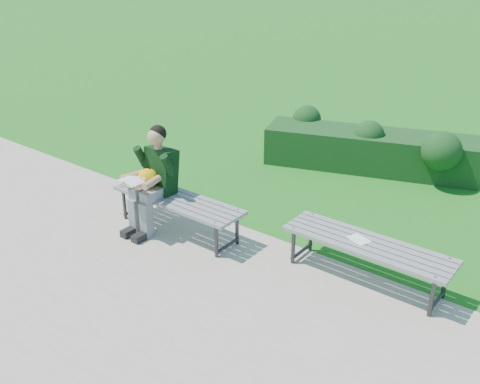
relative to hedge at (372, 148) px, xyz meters
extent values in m
plane|color=#227619|center=(-0.40, -2.85, -0.36)|extent=(80.00, 80.00, 0.00)
cube|color=#BDAC9B|center=(-0.40, -4.60, -0.35)|extent=(30.00, 3.50, 0.02)
cube|color=#183D14|center=(-0.04, 0.01, -0.06)|extent=(3.38, 1.84, 0.60)
sphere|color=#183D14|center=(-1.26, 0.07, 0.21)|extent=(0.62, 0.62, 0.49)
sphere|color=#183D14|center=(-0.03, -0.07, 0.21)|extent=(0.61, 0.61, 0.48)
sphere|color=#183D14|center=(1.10, -0.07, 0.21)|extent=(0.74, 0.74, 0.58)
cube|color=gray|center=(-0.97, -3.65, 0.09)|extent=(1.80, 0.08, 0.04)
cube|color=gray|center=(-0.97, -3.55, 0.09)|extent=(1.80, 0.08, 0.04)
cube|color=gray|center=(-0.97, -3.44, 0.09)|extent=(1.80, 0.08, 0.04)
cube|color=gray|center=(-0.97, -3.34, 0.09)|extent=(1.80, 0.08, 0.04)
cube|color=gray|center=(-0.97, -3.23, 0.09)|extent=(1.80, 0.08, 0.04)
cylinder|color=#2D2D30|center=(-1.75, -3.63, -0.13)|extent=(0.04, 0.04, 0.41)
cylinder|color=#2D2D30|center=(-1.75, -3.25, -0.13)|extent=(0.04, 0.04, 0.41)
cylinder|color=#2D2D30|center=(-1.75, -3.44, 0.05)|extent=(0.04, 0.42, 0.04)
cylinder|color=#2D2D30|center=(-1.75, -3.44, -0.28)|extent=(0.04, 0.42, 0.04)
cylinder|color=gray|center=(-1.75, -3.65, 0.12)|extent=(0.02, 0.02, 0.01)
cylinder|color=gray|center=(-1.75, -3.23, 0.12)|extent=(0.02, 0.02, 0.01)
cylinder|color=#2D2D30|center=(-0.19, -3.63, -0.13)|extent=(0.04, 0.04, 0.41)
cylinder|color=#2D2D30|center=(-0.19, -3.25, -0.13)|extent=(0.04, 0.04, 0.41)
cylinder|color=#2D2D30|center=(-0.19, -3.44, 0.05)|extent=(0.04, 0.42, 0.04)
cylinder|color=#2D2D30|center=(-0.19, -3.44, -0.28)|extent=(0.04, 0.42, 0.04)
cylinder|color=gray|center=(-0.19, -3.65, 0.12)|extent=(0.02, 0.02, 0.01)
cylinder|color=gray|center=(-0.19, -3.23, 0.12)|extent=(0.02, 0.02, 0.01)
cube|color=gray|center=(1.35, -3.22, 0.09)|extent=(1.80, 0.08, 0.04)
cube|color=gray|center=(1.35, -3.12, 0.09)|extent=(1.80, 0.08, 0.04)
cube|color=gray|center=(1.35, -3.02, 0.09)|extent=(1.80, 0.09, 0.04)
cube|color=gray|center=(1.35, -2.91, 0.09)|extent=(1.80, 0.09, 0.04)
cube|color=gray|center=(1.35, -2.81, 0.09)|extent=(1.80, 0.09, 0.04)
cylinder|color=#2D2D30|center=(0.57, -3.21, -0.13)|extent=(0.04, 0.04, 0.41)
cylinder|color=#2D2D30|center=(0.57, -2.83, -0.13)|extent=(0.04, 0.04, 0.41)
cylinder|color=#2D2D30|center=(0.57, -3.02, 0.05)|extent=(0.04, 0.42, 0.04)
cylinder|color=#2D2D30|center=(0.57, -3.02, -0.28)|extent=(0.04, 0.42, 0.04)
cylinder|color=gray|center=(0.57, -3.22, 0.12)|extent=(0.02, 0.02, 0.01)
cylinder|color=gray|center=(0.57, -2.81, 0.12)|extent=(0.02, 0.02, 0.01)
cylinder|color=#2D2D30|center=(2.13, -3.21, -0.13)|extent=(0.04, 0.04, 0.41)
cylinder|color=#2D2D30|center=(2.13, -2.83, -0.13)|extent=(0.04, 0.04, 0.41)
cylinder|color=#2D2D30|center=(2.13, -3.02, 0.05)|extent=(0.04, 0.42, 0.04)
cylinder|color=#2D2D30|center=(2.13, -3.02, -0.28)|extent=(0.04, 0.42, 0.04)
cylinder|color=gray|center=(2.13, -3.22, 0.12)|extent=(0.02, 0.02, 0.01)
cylinder|color=gray|center=(2.13, -2.81, 0.12)|extent=(0.02, 0.02, 0.01)
cube|color=slate|center=(-1.37, -3.60, 0.18)|extent=(0.14, 0.42, 0.13)
cube|color=slate|center=(-1.17, -3.60, 0.18)|extent=(0.14, 0.42, 0.13)
cube|color=slate|center=(-1.37, -3.78, -0.11)|extent=(0.12, 0.13, 0.45)
cube|color=slate|center=(-1.17, -3.78, -0.11)|extent=(0.12, 0.13, 0.45)
cube|color=black|center=(-1.37, -3.88, -0.29)|extent=(0.11, 0.26, 0.09)
cube|color=black|center=(-1.17, -3.88, -0.29)|extent=(0.11, 0.26, 0.09)
cube|color=black|center=(-1.27, -3.40, 0.39)|extent=(0.40, 0.30, 0.59)
cylinder|color=tan|center=(-1.27, -3.42, 0.71)|extent=(0.10, 0.10, 0.08)
sphere|color=tan|center=(-1.27, -3.44, 0.84)|extent=(0.21, 0.21, 0.21)
sphere|color=black|center=(-1.27, -3.41, 0.87)|extent=(0.21, 0.21, 0.21)
cylinder|color=black|center=(-1.50, -3.50, 0.55)|extent=(0.10, 0.21, 0.30)
cylinder|color=black|center=(-1.04, -3.50, 0.55)|extent=(0.10, 0.21, 0.30)
cylinder|color=tan|center=(-1.44, -3.72, 0.38)|extent=(0.14, 0.31, 0.08)
cylinder|color=tan|center=(-1.10, -3.72, 0.38)|extent=(0.14, 0.31, 0.08)
sphere|color=tan|center=(-1.37, -3.88, 0.38)|extent=(0.09, 0.09, 0.09)
sphere|color=tan|center=(-1.17, -3.88, 0.38)|extent=(0.09, 0.09, 0.09)
sphere|color=yellow|center=(-1.27, -3.62, 0.36)|extent=(0.24, 0.24, 0.24)
cone|color=orange|center=(-1.27, -3.74, 0.36)|extent=(0.07, 0.07, 0.07)
cone|color=black|center=(-1.28, -3.61, 0.49)|extent=(0.03, 0.04, 0.07)
cone|color=black|center=(-1.25, -3.60, 0.49)|extent=(0.03, 0.04, 0.06)
sphere|color=white|center=(-1.31, -3.72, 0.39)|extent=(0.04, 0.04, 0.04)
sphere|color=white|center=(-1.22, -3.72, 0.39)|extent=(0.04, 0.04, 0.04)
cube|color=white|center=(-1.34, -3.90, 0.43)|extent=(0.15, 0.20, 0.05)
cube|color=white|center=(-1.19, -3.90, 0.43)|extent=(0.15, 0.20, 0.05)
cube|color=white|center=(1.25, -3.02, 0.12)|extent=(0.26, 0.23, 0.01)
camera|label=1|loc=(3.26, -7.64, 2.90)|focal=40.00mm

